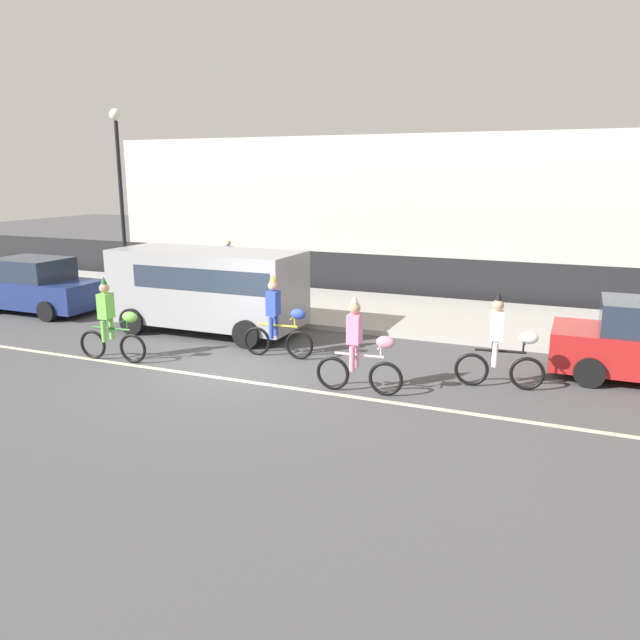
# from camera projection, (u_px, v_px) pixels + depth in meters

# --- Properties ---
(ground_plane) EXTENTS (80.00, 80.00, 0.00)m
(ground_plane) POSITION_uv_depth(u_px,v_px,m) (230.00, 371.00, 13.34)
(ground_plane) COLOR #4C4C4F
(road_centre_line) EXTENTS (36.00, 0.14, 0.01)m
(road_centre_line) POSITION_uv_depth(u_px,v_px,m) (218.00, 377.00, 12.89)
(road_centre_line) COLOR beige
(road_centre_line) RESTS_ON ground
(sidewalk_curb) EXTENTS (60.00, 5.00, 0.15)m
(sidewalk_curb) POSITION_uv_depth(u_px,v_px,m) (339.00, 308.00, 19.16)
(sidewalk_curb) COLOR #ADAAA3
(sidewalk_curb) RESTS_ON ground
(fence_line) EXTENTS (40.00, 0.08, 1.40)m
(fence_line) POSITION_uv_depth(u_px,v_px,m) (369.00, 274.00, 21.62)
(fence_line) COLOR black
(fence_line) RESTS_ON ground
(building_backdrop) EXTENTS (28.00, 8.00, 5.65)m
(building_backdrop) POSITION_uv_depth(u_px,v_px,m) (428.00, 202.00, 28.86)
(building_backdrop) COLOR beige
(building_backdrop) RESTS_ON ground
(parade_cyclist_lime) EXTENTS (1.72, 0.50, 1.92)m
(parade_cyclist_lime) POSITION_uv_depth(u_px,v_px,m) (112.00, 325.00, 13.85)
(parade_cyclist_lime) COLOR black
(parade_cyclist_lime) RESTS_ON ground
(parade_cyclist_cobalt) EXTENTS (1.72, 0.50, 1.92)m
(parade_cyclist_cobalt) POSITION_uv_depth(u_px,v_px,m) (278.00, 322.00, 14.14)
(parade_cyclist_cobalt) COLOR black
(parade_cyclist_cobalt) RESTS_ON ground
(parade_cyclist_pink) EXTENTS (1.72, 0.50, 1.92)m
(parade_cyclist_pink) POSITION_uv_depth(u_px,v_px,m) (360.00, 351.00, 11.83)
(parade_cyclist_pink) COLOR black
(parade_cyclist_pink) RESTS_ON ground
(parade_cyclist_zebra) EXTENTS (1.71, 0.52, 1.92)m
(parade_cyclist_zebra) POSITION_uv_depth(u_px,v_px,m) (501.00, 347.00, 12.09)
(parade_cyclist_zebra) COLOR black
(parade_cyclist_zebra) RESTS_ON ground
(parked_van_grey) EXTENTS (5.00, 2.22, 2.18)m
(parked_van_grey) POSITION_uv_depth(u_px,v_px,m) (210.00, 285.00, 16.29)
(parked_van_grey) COLOR #99999E
(parked_van_grey) RESTS_ON ground
(parked_car_navy) EXTENTS (4.10, 1.92, 1.64)m
(parked_car_navy) POSITION_uv_depth(u_px,v_px,m) (35.00, 287.00, 18.85)
(parked_car_navy) COLOR navy
(parked_car_navy) RESTS_ON ground
(street_lamp_post) EXTENTS (0.36, 0.36, 5.86)m
(street_lamp_post) POSITION_uv_depth(u_px,v_px,m) (120.00, 178.00, 19.11)
(street_lamp_post) COLOR black
(street_lamp_post) RESTS_ON sidewalk_curb
(pedestrian_onlooker) EXTENTS (0.32, 0.20, 1.62)m
(pedestrian_onlooker) POSITION_uv_depth(u_px,v_px,m) (229.00, 261.00, 22.57)
(pedestrian_onlooker) COLOR #33333D
(pedestrian_onlooker) RESTS_ON sidewalk_curb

